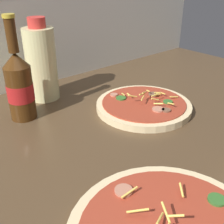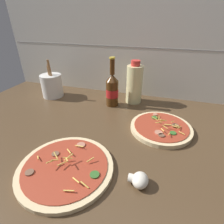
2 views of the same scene
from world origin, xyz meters
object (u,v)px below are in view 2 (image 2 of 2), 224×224
at_px(pizza_far, 161,128).
at_px(beer_bottle, 112,90).
at_px(utensil_crock, 52,85).
at_px(mushroom_left, 139,180).
at_px(oil_bottle, 134,84).
at_px(pizza_near, 66,168).

bearing_deg(pizza_far, beer_bottle, 147.99).
xyz_separation_m(beer_bottle, utensil_crock, (-0.37, 0.01, -0.02)).
relative_size(pizza_far, mushroom_left, 4.46).
distance_m(pizza_far, oil_bottle, 0.31).
distance_m(pizza_near, utensil_crock, 0.61).
height_order(beer_bottle, utensil_crock, beer_bottle).
bearing_deg(pizza_near, oil_bottle, 79.15).
distance_m(pizza_near, oil_bottle, 0.57).
distance_m(pizza_far, utensil_crock, 0.67).
relative_size(oil_bottle, utensil_crock, 1.04).
distance_m(oil_bottle, mushroom_left, 0.56).
height_order(oil_bottle, mushroom_left, oil_bottle).
bearing_deg(mushroom_left, pizza_far, 81.72).
distance_m(pizza_far, mushroom_left, 0.30).
distance_m(oil_bottle, utensil_crock, 0.48).
relative_size(pizza_near, beer_bottle, 1.18).
height_order(beer_bottle, mushroom_left, beer_bottle).
relative_size(oil_bottle, mushroom_left, 3.99).
bearing_deg(oil_bottle, utensil_crock, -172.13).
relative_size(pizza_near, utensil_crock, 1.36).
distance_m(pizza_near, beer_bottle, 0.49).
bearing_deg(pizza_near, pizza_far, 48.99).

